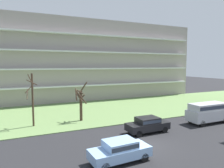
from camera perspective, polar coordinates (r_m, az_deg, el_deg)
name	(u,v)px	position (r m, az deg, el deg)	size (l,w,h in m)	color
ground	(145,144)	(18.81, 9.14, -16.15)	(160.00, 160.00, 0.00)	#232326
grass_lawn_strip	(93,111)	(30.93, -5.41, -7.41)	(80.00, 16.00, 0.08)	#66844C
apartment_building	(70,61)	(44.26, -11.69, 6.31)	(51.56, 14.20, 15.34)	#9E938C
tree_far_left	(32,98)	(24.23, -21.27, -3.70)	(1.30, 1.43, 5.94)	#423023
tree_left	(81,102)	(25.23, -8.66, -5.05)	(1.62, 1.63, 4.81)	#423023
sedan_black_near_left	(148,124)	(21.52, 9.84, -10.91)	(4.42, 1.84, 1.57)	black
van_silver_center_left	(208,111)	(26.95, 25.06, -6.87)	(5.21, 2.02, 2.36)	#B7BABF
sedan_blue_center_right	(120,150)	(15.27, 2.22, -17.80)	(4.49, 2.02, 1.57)	#8CB2E0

